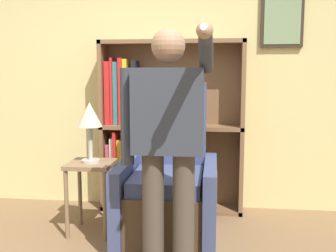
% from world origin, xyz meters
% --- Properties ---
extents(wall_back, '(8.00, 0.11, 2.80)m').
position_xyz_m(wall_back, '(0.01, 2.03, 1.40)').
color(wall_back, '#DBCC84').
rests_on(wall_back, ground_plane).
extents(bookcase, '(1.45, 0.28, 1.74)m').
position_xyz_m(bookcase, '(0.05, 1.87, 0.83)').
color(bookcase, brown).
rests_on(bookcase, ground_plane).
extents(armchair, '(0.81, 0.89, 1.33)m').
position_xyz_m(armchair, '(0.30, 1.15, 0.40)').
color(armchair, '#4C3823').
rests_on(armchair, ground_plane).
extents(person_standing, '(0.62, 0.78, 1.70)m').
position_xyz_m(person_standing, '(0.38, 0.47, 0.99)').
color(person_standing, '#473D33').
rests_on(person_standing, ground_plane).
extents(side_table, '(0.39, 0.39, 0.64)m').
position_xyz_m(side_table, '(-0.39, 1.18, 0.51)').
color(side_table, '#846647').
rests_on(side_table, ground_plane).
extents(table_lamp, '(0.22, 0.22, 0.53)m').
position_xyz_m(table_lamp, '(-0.39, 1.18, 1.03)').
color(table_lamp, '#B7B2A8').
rests_on(table_lamp, side_table).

